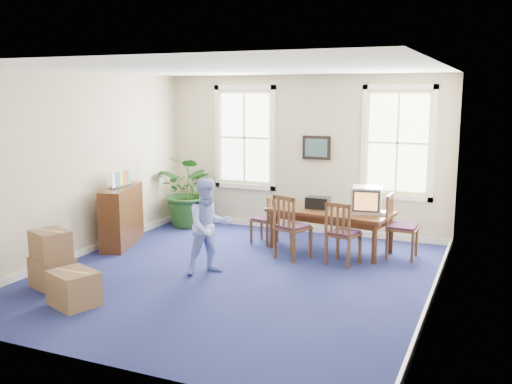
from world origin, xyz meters
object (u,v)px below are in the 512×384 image
at_px(chair_near_left, 293,226).
at_px(credenza, 122,216).
at_px(conference_table, 330,230).
at_px(potted_plant, 191,191).
at_px(crt_tv, 367,200).
at_px(cardboard_boxes, 69,257).
at_px(man, 209,226).

bearing_deg(chair_near_left, credenza, 30.05).
xyz_separation_m(conference_table, potted_plant, (-3.25, 0.60, 0.40)).
xyz_separation_m(crt_tv, chair_near_left, (-1.10, -0.80, -0.42)).
bearing_deg(conference_table, potted_plant, 177.76).
xyz_separation_m(chair_near_left, credenza, (-3.25, -0.47, -0.00)).
xyz_separation_m(credenza, cardboard_boxes, (0.73, -2.26, -0.11)).
bearing_deg(chair_near_left, man, 77.02).
relative_size(potted_plant, cardboard_boxes, 0.97).
distance_m(crt_tv, man, 2.95).
relative_size(conference_table, cardboard_boxes, 1.39).
distance_m(chair_near_left, potted_plant, 3.12).
relative_size(credenza, cardboard_boxes, 0.90).
bearing_deg(cardboard_boxes, man, 41.23).
bearing_deg(cardboard_boxes, credenza, 107.77).
distance_m(man, cardboard_boxes, 2.14).
xyz_separation_m(conference_table, cardboard_boxes, (-2.97, -3.48, 0.08)).
height_order(credenza, potted_plant, potted_plant).
xyz_separation_m(crt_tv, man, (-2.03, -2.13, -0.21)).
xyz_separation_m(man, cardboard_boxes, (-1.59, -1.40, -0.31)).
height_order(potted_plant, cardboard_boxes, potted_plant).
xyz_separation_m(man, credenza, (-2.32, 0.87, -0.20)).
bearing_deg(potted_plant, credenza, -103.85).
bearing_deg(potted_plant, chair_near_left, -25.69).
height_order(man, cardboard_boxes, man).
bearing_deg(chair_near_left, cardboard_boxes, 69.14).
distance_m(crt_tv, chair_near_left, 1.42).
relative_size(chair_near_left, credenza, 0.79).
distance_m(potted_plant, cardboard_boxes, 4.10).
xyz_separation_m(chair_near_left, man, (-0.93, -1.33, 0.20)).
height_order(conference_table, man, man).
bearing_deg(conference_table, cardboard_boxes, -122.30).
distance_m(conference_table, potted_plant, 3.33).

